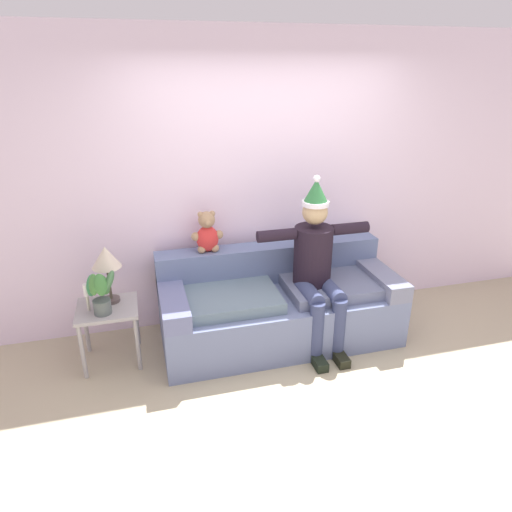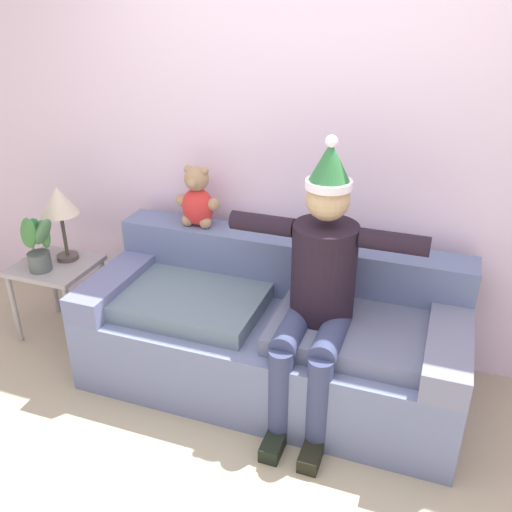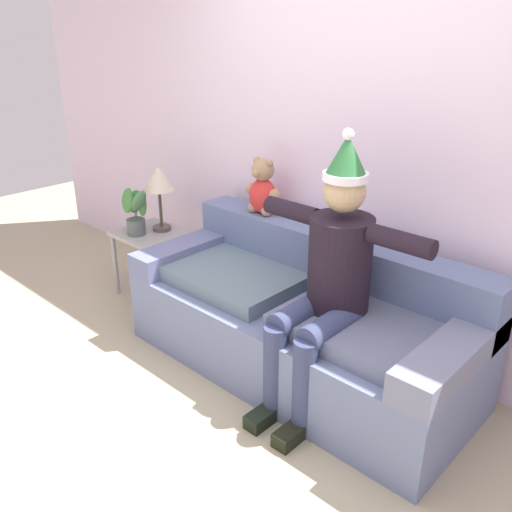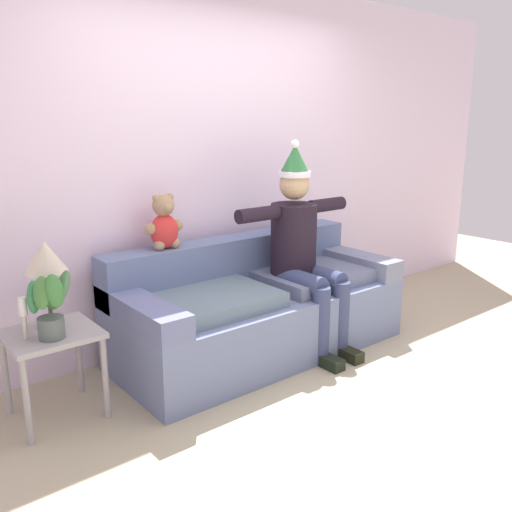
# 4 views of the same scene
# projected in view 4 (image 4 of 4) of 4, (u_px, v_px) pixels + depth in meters

# --- Properties ---
(ground_plane) EXTENTS (10.00, 10.00, 0.00)m
(ground_plane) POSITION_uv_depth(u_px,v_px,m) (361.00, 402.00, 3.32)
(ground_plane) COLOR tan
(back_wall) EXTENTS (7.00, 0.10, 2.70)m
(back_wall) POSITION_uv_depth(u_px,v_px,m) (213.00, 163.00, 4.15)
(back_wall) COLOR silver
(back_wall) RESTS_ON ground_plane
(couch) EXTENTS (2.14, 0.91, 0.81)m
(couch) POSITION_uv_depth(u_px,v_px,m) (257.00, 308.00, 4.00)
(couch) COLOR slate
(couch) RESTS_ON ground_plane
(person_seated) EXTENTS (1.02, 0.77, 1.54)m
(person_seated) POSITION_uv_depth(u_px,v_px,m) (302.00, 246.00, 3.94)
(person_seated) COLOR black
(person_seated) RESTS_ON ground_plane
(teddy_bear) EXTENTS (0.29, 0.17, 0.38)m
(teddy_bear) POSITION_uv_depth(u_px,v_px,m) (164.00, 224.00, 3.70)
(teddy_bear) COLOR red
(teddy_bear) RESTS_ON couch
(side_table) EXTENTS (0.49, 0.45, 0.52)m
(side_table) POSITION_uv_depth(u_px,v_px,m) (52.00, 346.00, 3.06)
(side_table) COLOR #A19D9D
(side_table) RESTS_ON ground_plane
(table_lamp) EXTENTS (0.24, 0.24, 0.50)m
(table_lamp) POSITION_uv_depth(u_px,v_px,m) (46.00, 261.00, 3.03)
(table_lamp) COLOR #524542
(table_lamp) RESTS_ON side_table
(potted_plant) EXTENTS (0.27, 0.25, 0.39)m
(potted_plant) POSITION_uv_depth(u_px,v_px,m) (49.00, 303.00, 2.90)
(potted_plant) COLOR #515B59
(potted_plant) RESTS_ON side_table
(candle_tall) EXTENTS (0.04, 0.04, 0.23)m
(candle_tall) POSITION_uv_depth(u_px,v_px,m) (23.00, 312.00, 2.90)
(candle_tall) COLOR beige
(candle_tall) RESTS_ON side_table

